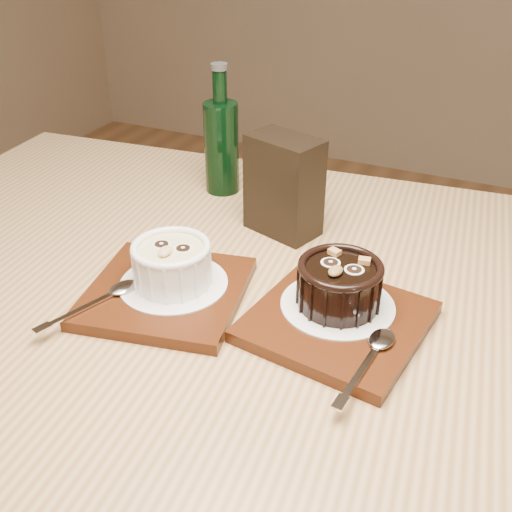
{
  "coord_description": "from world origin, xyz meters",
  "views": [
    {
      "loc": [
        0.25,
        -0.28,
        1.17
      ],
      "look_at": [
        0.0,
        0.24,
        0.81
      ],
      "focal_mm": 42.0,
      "sensor_mm": 36.0,
      "label": 1
    }
  ],
  "objects_px": {
    "tray_left": "(166,292)",
    "condiment_stand": "(284,186)",
    "ramekin_dark": "(339,282)",
    "ramekin_white": "(172,262)",
    "tray_right": "(337,322)",
    "green_bottle": "(222,144)",
    "table": "(256,352)"
  },
  "relations": [
    {
      "from": "tray_right",
      "to": "ramekin_dark",
      "type": "distance_m",
      "value": 0.04
    },
    {
      "from": "tray_left",
      "to": "tray_right",
      "type": "bearing_deg",
      "value": 8.97
    },
    {
      "from": "table",
      "to": "green_bottle",
      "type": "xyz_separation_m",
      "value": [
        -0.18,
        0.25,
        0.17
      ]
    },
    {
      "from": "condiment_stand",
      "to": "ramekin_white",
      "type": "bearing_deg",
      "value": -105.41
    },
    {
      "from": "tray_right",
      "to": "condiment_stand",
      "type": "relative_size",
      "value": 1.29
    },
    {
      "from": "ramekin_white",
      "to": "tray_right",
      "type": "relative_size",
      "value": 0.52
    },
    {
      "from": "tray_right",
      "to": "condiment_stand",
      "type": "height_order",
      "value": "condiment_stand"
    },
    {
      "from": "ramekin_white",
      "to": "tray_right",
      "type": "height_order",
      "value": "ramekin_white"
    },
    {
      "from": "ramekin_white",
      "to": "tray_right",
      "type": "bearing_deg",
      "value": 0.64
    },
    {
      "from": "ramekin_white",
      "to": "ramekin_dark",
      "type": "height_order",
      "value": "ramekin_dark"
    },
    {
      "from": "tray_right",
      "to": "tray_left",
      "type": "bearing_deg",
      "value": -171.03
    },
    {
      "from": "tray_left",
      "to": "tray_right",
      "type": "xyz_separation_m",
      "value": [
        0.2,
        0.03,
        0.0
      ]
    },
    {
      "from": "ramekin_white",
      "to": "ramekin_dark",
      "type": "bearing_deg",
      "value": 6.49
    },
    {
      "from": "tray_left",
      "to": "green_bottle",
      "type": "height_order",
      "value": "green_bottle"
    },
    {
      "from": "ramekin_dark",
      "to": "condiment_stand",
      "type": "xyz_separation_m",
      "value": [
        -0.14,
        0.16,
        0.02
      ]
    },
    {
      "from": "tray_left",
      "to": "ramekin_dark",
      "type": "height_order",
      "value": "ramekin_dark"
    },
    {
      "from": "ramekin_white",
      "to": "ramekin_dark",
      "type": "distance_m",
      "value": 0.2
    },
    {
      "from": "ramekin_white",
      "to": "green_bottle",
      "type": "bearing_deg",
      "value": 100.93
    },
    {
      "from": "ramekin_white",
      "to": "green_bottle",
      "type": "height_order",
      "value": "green_bottle"
    },
    {
      "from": "ramekin_dark",
      "to": "ramekin_white",
      "type": "bearing_deg",
      "value": -161.48
    },
    {
      "from": "tray_right",
      "to": "condiment_stand",
      "type": "bearing_deg",
      "value": 128.16
    },
    {
      "from": "table",
      "to": "condiment_stand",
      "type": "distance_m",
      "value": 0.23
    },
    {
      "from": "tray_left",
      "to": "ramekin_dark",
      "type": "xyz_separation_m",
      "value": [
        0.2,
        0.05,
        0.04
      ]
    },
    {
      "from": "tray_left",
      "to": "condiment_stand",
      "type": "xyz_separation_m",
      "value": [
        0.06,
        0.21,
        0.06
      ]
    },
    {
      "from": "ramekin_white",
      "to": "green_bottle",
      "type": "distance_m",
      "value": 0.3
    },
    {
      "from": "green_bottle",
      "to": "ramekin_dark",
      "type": "bearing_deg",
      "value": -41.63
    },
    {
      "from": "ramekin_dark",
      "to": "condiment_stand",
      "type": "relative_size",
      "value": 0.68
    },
    {
      "from": "ramekin_dark",
      "to": "green_bottle",
      "type": "relative_size",
      "value": 0.47
    },
    {
      "from": "tray_left",
      "to": "tray_right",
      "type": "relative_size",
      "value": 1.0
    },
    {
      "from": "table",
      "to": "tray_right",
      "type": "relative_size",
      "value": 7.08
    },
    {
      "from": "table",
      "to": "ramekin_dark",
      "type": "relative_size",
      "value": 13.32
    },
    {
      "from": "condiment_stand",
      "to": "green_bottle",
      "type": "bearing_deg",
      "value": 149.06
    }
  ]
}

